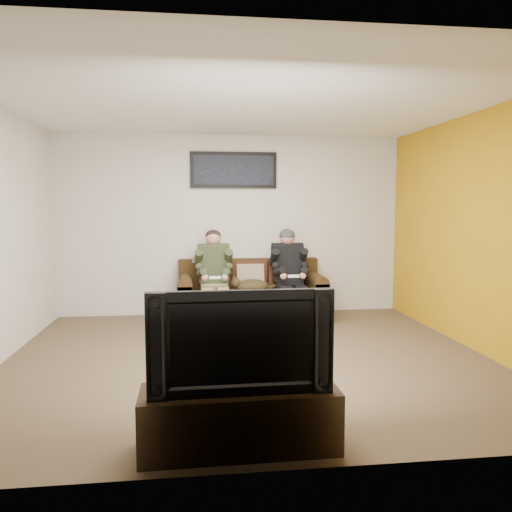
{
  "coord_description": "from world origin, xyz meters",
  "views": [
    {
      "loc": [
        -0.55,
        -5.05,
        1.57
      ],
      "look_at": [
        0.22,
        1.2,
        0.95
      ],
      "focal_mm": 35.0,
      "sensor_mm": 36.0,
      "label": 1
    }
  ],
  "objects": [
    {
      "name": "sofa",
      "position": [
        0.22,
        1.82,
        0.31
      ],
      "size": [
        2.01,
        0.87,
        0.82
      ],
      "color": "#33230F",
      "rests_on": "ground"
    },
    {
      "name": "cat",
      "position": [
        0.2,
        1.61,
        0.5
      ],
      "size": [
        0.66,
        0.26,
        0.24
      ],
      "color": "#42331A",
      "rests_on": "sofa"
    },
    {
      "name": "person_right",
      "position": [
        0.74,
        1.65,
        0.7
      ],
      "size": [
        0.51,
        0.86,
        1.27
      ],
      "color": "black",
      "rests_on": "sofa"
    },
    {
      "name": "ceiling",
      "position": [
        0.0,
        0.0,
        2.6
      ],
      "size": [
        5.0,
        5.0,
        0.0
      ],
      "primitive_type": "plane",
      "rotation": [
        3.14,
        0.0,
        0.0
      ],
      "color": "silver",
      "rests_on": "ground"
    },
    {
      "name": "accent_wall_right",
      "position": [
        2.49,
        0.0,
        1.3
      ],
      "size": [
        0.0,
        4.5,
        4.5
      ],
      "primitive_type": "plane",
      "rotation": [
        1.57,
        0.0,
        -1.57
      ],
      "color": "#C28F13",
      "rests_on": "ground"
    },
    {
      "name": "throw_blanket",
      "position": [
        -0.38,
        2.07,
        0.82
      ],
      "size": [
        0.41,
        0.2,
        0.07
      ],
      "primitive_type": "cube",
      "color": "tan",
      "rests_on": "sofa"
    },
    {
      "name": "tv_stand",
      "position": [
        -0.27,
        -1.95,
        0.2
      ],
      "size": [
        1.28,
        0.43,
        0.4
      ],
      "primitive_type": "cube",
      "rotation": [
        0.0,
        0.0,
        0.01
      ],
      "color": "#2F1F0F",
      "rests_on": "ground"
    },
    {
      "name": "person_left",
      "position": [
        -0.29,
        1.65,
        0.7
      ],
      "size": [
        0.51,
        0.87,
        1.26
      ],
      "color": "#8B8457",
      "rests_on": "sofa"
    },
    {
      "name": "throw_pillow",
      "position": [
        0.22,
        1.86,
        0.59
      ],
      "size": [
        0.38,
        0.18,
        0.38
      ],
      "primitive_type": "cube",
      "rotation": [
        -0.21,
        0.0,
        0.0
      ],
      "color": "#8B7A5B",
      "rests_on": "sofa"
    },
    {
      "name": "framed_poster",
      "position": [
        0.02,
        2.22,
        2.1
      ],
      "size": [
        1.25,
        0.05,
        0.52
      ],
      "color": "black",
      "rests_on": "wall_back"
    },
    {
      "name": "wall_right",
      "position": [
        2.5,
        0.0,
        1.3
      ],
      "size": [
        0.0,
        4.5,
        4.5
      ],
      "primitive_type": "plane",
      "rotation": [
        1.57,
        0.0,
        -1.57
      ],
      "color": "beige",
      "rests_on": "ground"
    },
    {
      "name": "wall_front",
      "position": [
        0.0,
        -2.25,
        1.3
      ],
      "size": [
        5.0,
        0.0,
        5.0
      ],
      "primitive_type": "plane",
      "rotation": [
        -1.57,
        0.0,
        0.0
      ],
      "color": "beige",
      "rests_on": "ground"
    },
    {
      "name": "floor",
      "position": [
        0.0,
        0.0,
        0.0
      ],
      "size": [
        5.0,
        5.0,
        0.0
      ],
      "primitive_type": "plane",
      "color": "brown",
      "rests_on": "ground"
    },
    {
      "name": "television",
      "position": [
        -0.27,
        -1.95,
        0.73
      ],
      "size": [
        1.16,
        0.17,
        0.67
      ],
      "primitive_type": "imported",
      "rotation": [
        0.0,
        0.0,
        0.01
      ],
      "color": "black",
      "rests_on": "tv_stand"
    },
    {
      "name": "wall_back",
      "position": [
        0.0,
        2.25,
        1.3
      ],
      "size": [
        5.0,
        0.0,
        5.0
      ],
      "primitive_type": "plane",
      "rotation": [
        1.57,
        0.0,
        0.0
      ],
      "color": "beige",
      "rests_on": "ground"
    }
  ]
}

